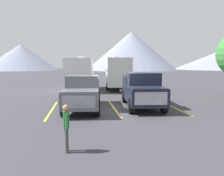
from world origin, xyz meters
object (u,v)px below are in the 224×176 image
(pickup_truck_a, at_px, (83,91))
(camper_trailer_a, at_px, (80,72))
(pickup_truck_b, at_px, (142,89))
(camper_trailer_b, at_px, (117,71))
(person_a, at_px, (66,125))

(pickup_truck_a, distance_m, camper_trailer_a, 9.82)
(pickup_truck_b, xyz_separation_m, camper_trailer_a, (-4.04, 9.75, 0.77))
(pickup_truck_b, distance_m, camper_trailer_a, 10.58)
(camper_trailer_b, relative_size, person_a, 5.19)
(pickup_truck_a, relative_size, person_a, 3.72)
(camper_trailer_b, bearing_deg, pickup_truck_b, -90.23)
(camper_trailer_b, bearing_deg, pickup_truck_a, -110.65)
(pickup_truck_b, distance_m, person_a, 8.20)
(pickup_truck_a, bearing_deg, camper_trailer_b, 69.35)
(pickup_truck_a, distance_m, pickup_truck_b, 3.82)
(person_a, bearing_deg, camper_trailer_a, 88.71)
(pickup_truck_b, bearing_deg, pickup_truck_a, -179.38)
(pickup_truck_a, xyz_separation_m, camper_trailer_b, (3.86, 10.23, 0.85))
(pickup_truck_b, bearing_deg, camper_trailer_b, 89.77)
(pickup_truck_b, height_order, camper_trailer_a, camper_trailer_a)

